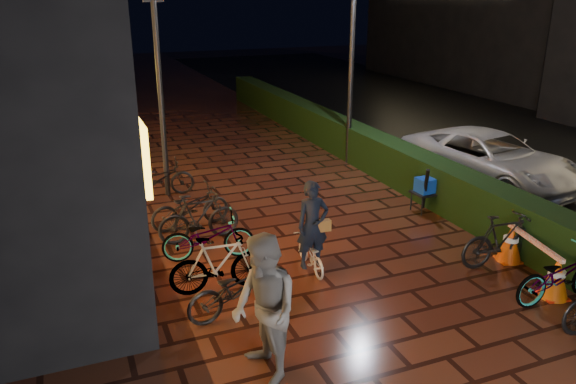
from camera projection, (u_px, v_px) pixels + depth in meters
name	position (u px, v px, depth m)	size (l,w,h in m)	color
ground	(401.00, 315.00, 8.40)	(80.00, 80.00, 0.00)	#381911
asphalt_road	(575.00, 162.00, 15.94)	(11.00, 60.00, 0.01)	black
hedge	(348.00, 139.00, 16.38)	(0.70, 20.00, 1.00)	black
bystander_person	(264.00, 310.00, 6.76)	(0.93, 0.72, 1.91)	#5D5C5F
van	(489.00, 158.00, 13.95)	(2.15, 4.66, 1.30)	#BABABF
lamp_post_hedge	(351.00, 61.00, 14.97)	(0.49, 0.15, 5.12)	black
lamp_post_sf	(160.00, 87.00, 12.52)	(0.45, 0.14, 4.67)	black
cyclist	(312.00, 238.00, 9.55)	(0.60, 1.16, 1.64)	silver
traffic_barrier	(532.00, 259.00, 9.39)	(0.71, 1.73, 0.70)	orange
cart_assembly	(426.00, 187.00, 12.19)	(0.61, 0.63, 1.09)	black
parked_bikes_storefront	(198.00, 226.00, 10.46)	(1.98, 6.40, 0.97)	black
parked_bikes_hedge	(554.00, 270.00, 8.77)	(1.68, 2.77, 0.97)	black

